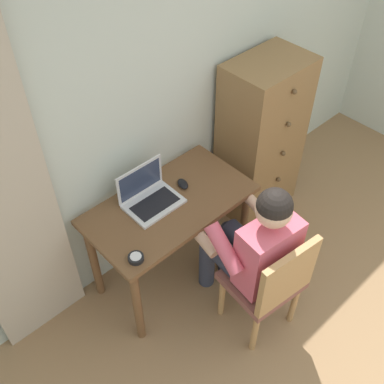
% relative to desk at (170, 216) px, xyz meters
% --- Properties ---
extents(wall_back, '(4.80, 0.05, 2.50)m').
position_rel_desk_xyz_m(wall_back, '(0.43, 0.36, 0.63)').
color(wall_back, silver).
rests_on(wall_back, ground_plane).
extents(curtain_panel, '(0.55, 0.03, 2.28)m').
position_rel_desk_xyz_m(curtain_panel, '(-0.86, 0.29, 0.52)').
color(curtain_panel, '#BCAD99').
rests_on(curtain_panel, ground_plane).
extents(desk, '(1.07, 0.58, 0.74)m').
position_rel_desk_xyz_m(desk, '(0.00, 0.00, 0.00)').
color(desk, brown).
rests_on(desk, ground_plane).
extents(dresser, '(0.59, 0.44, 1.30)m').
position_rel_desk_xyz_m(dresser, '(0.99, 0.10, 0.03)').
color(dresser, olive).
rests_on(dresser, ground_plane).
extents(chair, '(0.46, 0.44, 0.87)m').
position_rel_desk_xyz_m(chair, '(0.17, -0.72, -0.13)').
color(chair, brown).
rests_on(chair, ground_plane).
extents(person_seated, '(0.57, 0.61, 1.19)m').
position_rel_desk_xyz_m(person_seated, '(0.18, -0.54, 0.05)').
color(person_seated, '#33384C').
rests_on(person_seated, ground_plane).
extents(laptop, '(0.34, 0.25, 0.24)m').
position_rel_desk_xyz_m(laptop, '(-0.08, 0.09, 0.18)').
color(laptop, silver).
rests_on(laptop, desk).
extents(computer_mouse, '(0.09, 0.11, 0.03)m').
position_rel_desk_xyz_m(computer_mouse, '(0.17, 0.06, 0.14)').
color(computer_mouse, black).
rests_on(computer_mouse, desk).
extents(desk_clock, '(0.09, 0.09, 0.03)m').
position_rel_desk_xyz_m(desk_clock, '(-0.42, -0.20, 0.14)').
color(desk_clock, black).
rests_on(desk_clock, desk).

